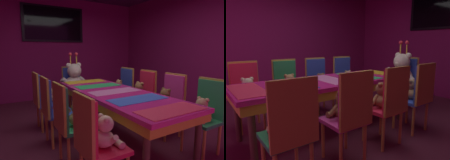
{
  "view_description": "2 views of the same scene",
  "coord_description": "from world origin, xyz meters",
  "views": [
    {
      "loc": [
        -1.54,
        -2.43,
        1.35
      ],
      "look_at": [
        0.15,
        0.33,
        0.86
      ],
      "focal_mm": 31.53,
      "sensor_mm": 36.0,
      "label": 1
    },
    {
      "loc": [
        2.3,
        -1.56,
        1.24
      ],
      "look_at": [
        -0.25,
        0.34,
        0.66
      ],
      "focal_mm": 31.95,
      "sensor_mm": 36.0,
      "label": 2
    }
  ],
  "objects": [
    {
      "name": "teddy_right_0",
      "position": [
        0.71,
        -0.95,
        0.59
      ],
      "size": [
        0.24,
        0.32,
        0.3
      ],
      "rotation": [
        0.0,
        0.0,
        3.14
      ],
      "color": "tan",
      "rests_on": "chair_right_0"
    },
    {
      "name": "chair_right_2",
      "position": [
        0.85,
        0.3,
        0.6
      ],
      "size": [
        0.42,
        0.41,
        0.98
      ],
      "rotation": [
        0.0,
        0.0,
        3.14
      ],
      "color": "red",
      "rests_on": "ground_plane"
    },
    {
      "name": "teddy_right_2",
      "position": [
        0.71,
        0.3,
        0.6
      ],
      "size": [
        0.27,
        0.34,
        0.33
      ],
      "rotation": [
        0.0,
        0.0,
        3.14
      ],
      "color": "olive",
      "rests_on": "chair_right_2"
    },
    {
      "name": "teddy_left_3",
      "position": [
        -0.73,
        0.96,
        0.57
      ],
      "size": [
        0.21,
        0.28,
        0.26
      ],
      "color": "tan",
      "rests_on": "chair_left_3"
    },
    {
      "name": "teddy_right_3",
      "position": [
        0.69,
        0.94,
        0.58
      ],
      "size": [
        0.24,
        0.3,
        0.29
      ],
      "rotation": [
        0.0,
        0.0,
        3.14
      ],
      "color": "#9E7247",
      "rests_on": "chair_right_3"
    },
    {
      "name": "chair_left_0",
      "position": [
        -0.83,
        -0.93,
        0.6
      ],
      "size": [
        0.42,
        0.41,
        0.98
      ],
      "color": "red",
      "rests_on": "ground_plane"
    },
    {
      "name": "teddy_left_2",
      "position": [
        -0.73,
        0.32,
        0.57
      ],
      "size": [
        0.21,
        0.28,
        0.26
      ],
      "color": "brown",
      "rests_on": "chair_left_2"
    },
    {
      "name": "wall_tv",
      "position": [
        0.0,
        3.11,
        2.05
      ],
      "size": [
        1.64,
        0.06,
        0.95
      ],
      "color": "black"
    },
    {
      "name": "chair_left_3",
      "position": [
        -0.87,
        0.96,
        0.6
      ],
      "size": [
        0.42,
        0.41,
        0.98
      ],
      "color": "#2D47B2",
      "rests_on": "ground_plane"
    },
    {
      "name": "teddy_right_1",
      "position": [
        0.72,
        -0.32,
        0.59
      ],
      "size": [
        0.25,
        0.33,
        0.31
      ],
      "rotation": [
        0.0,
        0.0,
        3.14
      ],
      "color": "brown",
      "rests_on": "chair_right_1"
    },
    {
      "name": "wall_back",
      "position": [
        0.0,
        3.2,
        1.4
      ],
      "size": [
        5.2,
        0.12,
        2.8
      ],
      "primitive_type": "cube",
      "color": "#8C1959",
      "rests_on": "ground_plane"
    },
    {
      "name": "chair_right_1",
      "position": [
        0.86,
        -0.32,
        0.6
      ],
      "size": [
        0.42,
        0.41,
        0.98
      ],
      "rotation": [
        0.0,
        0.0,
        3.14
      ],
      "color": "#CC338C",
      "rests_on": "ground_plane"
    },
    {
      "name": "teddy_left_0",
      "position": [
        -0.69,
        -0.93,
        0.59
      ],
      "size": [
        0.26,
        0.33,
        0.31
      ],
      "color": "beige",
      "rests_on": "chair_left_0"
    },
    {
      "name": "ground_plane",
      "position": [
        0.0,
        0.0,
        0.0
      ],
      "size": [
        7.9,
        7.9,
        0.0
      ],
      "primitive_type": "plane",
      "color": "#591E33"
    },
    {
      "name": "chair_right_0",
      "position": [
        0.85,
        -0.95,
        0.6
      ],
      "size": [
        0.42,
        0.41,
        0.98
      ],
      "rotation": [
        0.0,
        0.0,
        3.14
      ],
      "color": "#268C4C",
      "rests_on": "ground_plane"
    },
    {
      "name": "teddy_left_1",
      "position": [
        -0.71,
        -0.29,
        0.59
      ],
      "size": [
        0.25,
        0.32,
        0.3
      ],
      "color": "#9E7247",
      "rests_on": "chair_left_1"
    },
    {
      "name": "chair_left_1",
      "position": [
        -0.85,
        -0.29,
        0.6
      ],
      "size": [
        0.42,
        0.41,
        0.98
      ],
      "color": "#268C4C",
      "rests_on": "ground_plane"
    },
    {
      "name": "throne_chair",
      "position": [
        0.0,
        1.82,
        0.6
      ],
      "size": [
        0.41,
        0.42,
        0.98
      ],
      "rotation": [
        0.0,
        0.0,
        -1.57
      ],
      "color": "#2D47B2",
      "rests_on": "ground_plane"
    },
    {
      "name": "wall_left",
      "position": [
        -2.6,
        0.0,
        1.4
      ],
      "size": [
        0.12,
        6.4,
        2.8
      ],
      "primitive_type": "cube",
      "color": "#8C1959",
      "rests_on": "ground_plane"
    },
    {
      "name": "banquet_table",
      "position": [
        0.0,
        0.0,
        0.66
      ],
      "size": [
        0.9,
        2.55,
        0.75
      ],
      "color": "#C61E72",
      "rests_on": "ground_plane"
    },
    {
      "name": "chair_left_2",
      "position": [
        -0.87,
        0.32,
        0.6
      ],
      "size": [
        0.42,
        0.41,
        0.98
      ],
      "color": "#2D47B2",
      "rests_on": "ground_plane"
    },
    {
      "name": "chair_right_3",
      "position": [
        0.83,
        0.94,
        0.6
      ],
      "size": [
        0.42,
        0.41,
        0.98
      ],
      "rotation": [
        0.0,
        0.0,
        3.14
      ],
      "color": "#2D47B2",
      "rests_on": "ground_plane"
    },
    {
      "name": "king_teddy_bear",
      "position": [
        0.0,
        1.65,
        0.73
      ],
      "size": [
        0.65,
        0.51,
        0.84
      ],
      "rotation": [
        0.0,
        0.0,
        -1.57
      ],
      "color": "silver",
      "rests_on": "throne_chair"
    }
  ]
}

